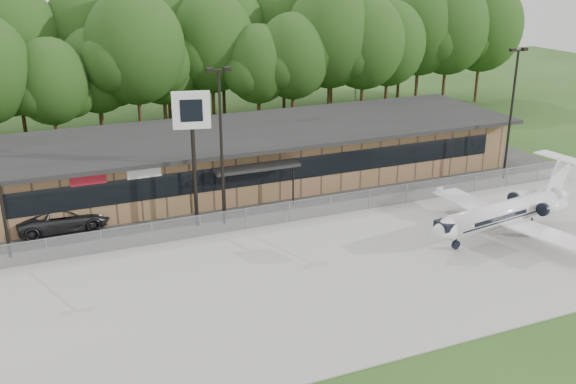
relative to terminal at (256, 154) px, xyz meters
name	(u,v)px	position (x,y,z in m)	size (l,w,h in m)	color
ground	(436,335)	(0.00, -23.94, -2.18)	(160.00, 160.00, 0.00)	#244318
apron	(354,263)	(0.00, -15.94, -2.14)	(64.00, 18.00, 0.08)	#9E9B93
parking_lot	(277,198)	(0.00, -4.44, -2.15)	(50.00, 9.00, 0.06)	#383835
terminal	(256,154)	(0.00, 0.00, 0.00)	(41.00, 11.65, 4.30)	#865F43
fence	(303,210)	(0.00, -8.94, -1.40)	(46.00, 0.04, 1.52)	gray
treeline	(191,54)	(0.00, 18.06, 5.32)	(72.00, 12.00, 15.00)	#173E13
light_pole_mid	(221,136)	(-5.00, -7.44, 3.80)	(1.55, 0.30, 10.23)	black
light_pole_right	(512,105)	(18.00, -7.44, 3.80)	(1.55, 0.30, 10.23)	black
business_jet	(507,213)	(10.67, -16.11, -0.62)	(12.92, 11.57, 4.35)	silver
suv	(64,218)	(-14.70, -4.21, -1.37)	(2.67, 5.79, 1.61)	#2E2F31
pole_sign	(192,125)	(-6.73, -7.14, 4.61)	(2.32, 0.79, 8.87)	black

